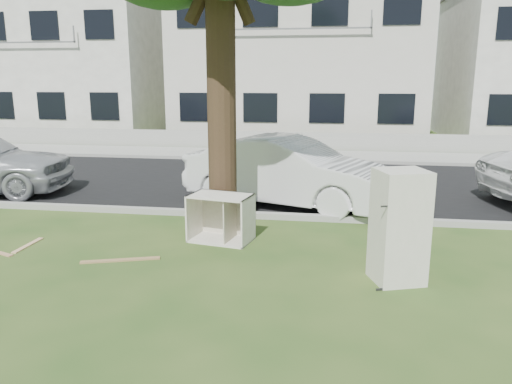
# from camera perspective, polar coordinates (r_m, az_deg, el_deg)

# --- Properties ---
(ground) EXTENTS (120.00, 120.00, 0.00)m
(ground) POSITION_cam_1_polar(r_m,az_deg,el_deg) (8.01, -3.70, -7.71)
(ground) COLOR #274719
(road) EXTENTS (120.00, 7.00, 0.01)m
(road) POSITION_cam_1_polar(r_m,az_deg,el_deg) (13.70, 1.67, 1.09)
(road) COLOR black
(road) RESTS_ON ground
(kerb_near) EXTENTS (120.00, 0.18, 0.12)m
(kerb_near) POSITION_cam_1_polar(r_m,az_deg,el_deg) (10.29, -0.78, -2.96)
(kerb_near) COLOR gray
(kerb_near) RESTS_ON ground
(kerb_far) EXTENTS (120.00, 0.18, 0.12)m
(kerb_far) POSITION_cam_1_polar(r_m,az_deg,el_deg) (17.17, 3.13, 3.47)
(kerb_far) COLOR gray
(kerb_far) RESTS_ON ground
(sidewalk) EXTENTS (120.00, 2.80, 0.01)m
(sidewalk) POSITION_cam_1_polar(r_m,az_deg,el_deg) (18.60, 3.58, 4.21)
(sidewalk) COLOR gray
(sidewalk) RESTS_ON ground
(low_wall) EXTENTS (120.00, 0.15, 0.70)m
(low_wall) POSITION_cam_1_polar(r_m,az_deg,el_deg) (20.13, 4.01, 5.87)
(low_wall) COLOR gray
(low_wall) RESTS_ON ground
(townhouse_left) EXTENTS (10.20, 8.16, 7.04)m
(townhouse_left) POSITION_cam_1_polar(r_m,az_deg,el_deg) (28.32, -20.67, 13.57)
(townhouse_left) COLOR white
(townhouse_left) RESTS_ON ground
(townhouse_center) EXTENTS (11.22, 8.16, 7.44)m
(townhouse_center) POSITION_cam_1_polar(r_m,az_deg,el_deg) (24.88, 5.12, 14.98)
(townhouse_center) COLOR beige
(townhouse_center) RESTS_ON ground
(fridge) EXTENTS (0.82, 0.79, 1.60)m
(fridge) POSITION_cam_1_polar(r_m,az_deg,el_deg) (7.22, 16.04, -3.83)
(fridge) COLOR #BBB4A9
(fridge) RESTS_ON ground
(cabinet) EXTENTS (1.17, 0.85, 0.83)m
(cabinet) POSITION_cam_1_polar(r_m,az_deg,el_deg) (8.79, -4.03, -2.96)
(cabinet) COLOR white
(cabinet) RESTS_ON ground
(plank_a) EXTENTS (1.19, 0.49, 0.02)m
(plank_a) POSITION_cam_1_polar(r_m,az_deg,el_deg) (8.22, -15.22, -7.51)
(plank_a) COLOR #987649
(plank_a) RESTS_ON ground
(plank_c) EXTENTS (0.10, 0.79, 0.02)m
(plank_c) POSITION_cam_1_polar(r_m,az_deg,el_deg) (9.46, -24.61, -5.56)
(plank_c) COLOR tan
(plank_c) RESTS_ON ground
(car_center) EXTENTS (4.96, 3.09, 1.54)m
(car_center) POSITION_cam_1_polar(r_m,az_deg,el_deg) (11.16, 3.70, 2.34)
(car_center) COLOR silver
(car_center) RESTS_ON ground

